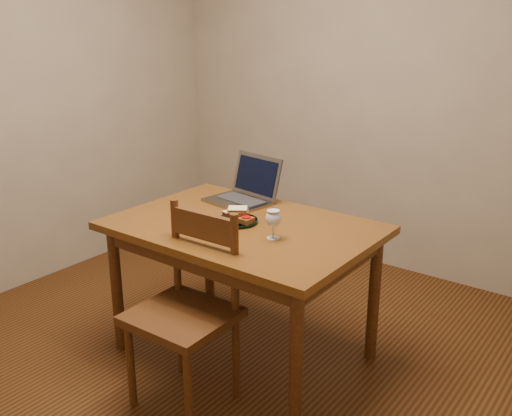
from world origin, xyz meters
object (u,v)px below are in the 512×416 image
Objects in this scene: table at (243,240)px; plate at (237,221)px; laptop at (246,189)px; chair at (185,302)px; milk_glass at (273,225)px.

table is 6.17× the size of plate.
chair is at bearing -62.74° from laptop.
table is at bearing -45.95° from laptop.
chair is 0.89m from laptop.
chair is at bearing -81.45° from plate.
milk_glass is (0.24, -0.08, 0.16)m from table.
chair reaches higher than milk_glass.
plate is 1.47× the size of milk_glass.
laptop is at bearing 107.08° from chair.
milk_glass reaches higher than plate.
laptop is (-0.47, 0.40, -0.01)m from milk_glass.
milk_glass reaches higher than table.
milk_glass is (0.28, -0.07, 0.06)m from plate.
plate is at bearing 97.25° from chair.
milk_glass is (0.21, 0.39, 0.31)m from chair.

